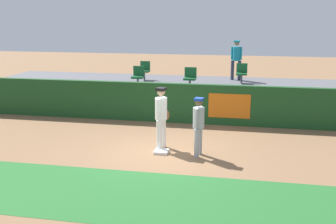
{
  "coord_description": "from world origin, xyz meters",
  "views": [
    {
      "loc": [
        2.37,
        -11.07,
        3.95
      ],
      "look_at": [
        -0.04,
        1.05,
        1.0
      ],
      "focal_mm": 43.77,
      "sensor_mm": 36.0,
      "label": 1
    }
  ],
  "objects_px": {
    "seat_front_center": "(190,77)",
    "seat_back_left": "(145,69)",
    "player_runner_visitor": "(199,123)",
    "seat_back_right": "(242,72)",
    "first_base": "(161,152)",
    "spectator_hooded": "(236,57)",
    "player_fielder_home": "(161,114)",
    "seat_front_left": "(138,75)"
  },
  "relations": [
    {
      "from": "seat_front_center",
      "to": "seat_back_left",
      "type": "distance_m",
      "value": 2.95
    },
    {
      "from": "player_runner_visitor",
      "to": "seat_back_right",
      "type": "bearing_deg",
      "value": -178.7
    },
    {
      "from": "first_base",
      "to": "seat_back_right",
      "type": "xyz_separation_m",
      "value": [
        2.1,
        6.79,
        1.48
      ]
    },
    {
      "from": "seat_back_right",
      "to": "spectator_hooded",
      "type": "height_order",
      "value": "spectator_hooded"
    },
    {
      "from": "player_fielder_home",
      "to": "seat_back_left",
      "type": "distance_m",
      "value": 6.76
    },
    {
      "from": "player_fielder_home",
      "to": "seat_back_right",
      "type": "distance_m",
      "value": 6.77
    },
    {
      "from": "seat_back_right",
      "to": "seat_front_center",
      "type": "bearing_deg",
      "value": -137.95
    },
    {
      "from": "player_fielder_home",
      "to": "seat_front_left",
      "type": "relative_size",
      "value": 2.22
    },
    {
      "from": "seat_back_right",
      "to": "spectator_hooded",
      "type": "bearing_deg",
      "value": 109.15
    },
    {
      "from": "player_runner_visitor",
      "to": "player_fielder_home",
      "type": "bearing_deg",
      "value": -100.67
    },
    {
      "from": "seat_back_right",
      "to": "spectator_hooded",
      "type": "distance_m",
      "value": 1.01
    },
    {
      "from": "first_base",
      "to": "seat_back_right",
      "type": "height_order",
      "value": "seat_back_right"
    },
    {
      "from": "seat_back_right",
      "to": "spectator_hooded",
      "type": "relative_size",
      "value": 0.47
    },
    {
      "from": "seat_front_center",
      "to": "seat_front_left",
      "type": "distance_m",
      "value": 2.15
    },
    {
      "from": "seat_front_center",
      "to": "seat_front_left",
      "type": "bearing_deg",
      "value": -179.99
    },
    {
      "from": "player_runner_visitor",
      "to": "seat_front_center",
      "type": "distance_m",
      "value": 5.15
    },
    {
      "from": "seat_back_left",
      "to": "first_base",
      "type": "bearing_deg",
      "value": -71.81
    },
    {
      "from": "first_base",
      "to": "player_runner_visitor",
      "type": "bearing_deg",
      "value": -1.8
    },
    {
      "from": "seat_front_center",
      "to": "spectator_hooded",
      "type": "xyz_separation_m",
      "value": [
        1.72,
        2.6,
        0.56
      ]
    },
    {
      "from": "seat_back_right",
      "to": "spectator_hooded",
      "type": "xyz_separation_m",
      "value": [
        -0.28,
        0.8,
        0.56
      ]
    },
    {
      "from": "seat_front_center",
      "to": "seat_back_left",
      "type": "bearing_deg",
      "value": 142.46
    },
    {
      "from": "seat_front_left",
      "to": "seat_front_center",
      "type": "bearing_deg",
      "value": 0.01
    },
    {
      "from": "seat_front_center",
      "to": "seat_back_right",
      "type": "xyz_separation_m",
      "value": [
        2.0,
        1.8,
        -0.0
      ]
    },
    {
      "from": "player_runner_visitor",
      "to": "seat_front_center",
      "type": "xyz_separation_m",
      "value": [
        -0.97,
        5.03,
        0.54
      ]
    },
    {
      "from": "player_runner_visitor",
      "to": "seat_front_center",
      "type": "bearing_deg",
      "value": -159.22
    },
    {
      "from": "player_fielder_home",
      "to": "seat_back_right",
      "type": "xyz_separation_m",
      "value": [
        2.19,
        6.39,
        0.44
      ]
    },
    {
      "from": "player_fielder_home",
      "to": "seat_back_left",
      "type": "xyz_separation_m",
      "value": [
        -2.15,
        6.39,
        0.44
      ]
    },
    {
      "from": "player_fielder_home",
      "to": "seat_back_left",
      "type": "height_order",
      "value": "seat_back_left"
    },
    {
      "from": "seat_front_center",
      "to": "seat_back_left",
      "type": "height_order",
      "value": "same"
    },
    {
      "from": "player_runner_visitor",
      "to": "seat_back_left",
      "type": "height_order",
      "value": "seat_back_left"
    },
    {
      "from": "first_base",
      "to": "spectator_hooded",
      "type": "xyz_separation_m",
      "value": [
        1.83,
        7.6,
        2.04
      ]
    },
    {
      "from": "seat_front_center",
      "to": "seat_back_right",
      "type": "height_order",
      "value": "same"
    },
    {
      "from": "player_fielder_home",
      "to": "first_base",
      "type": "bearing_deg",
      "value": 22.44
    },
    {
      "from": "player_runner_visitor",
      "to": "spectator_hooded",
      "type": "distance_m",
      "value": 7.74
    },
    {
      "from": "first_base",
      "to": "spectator_hooded",
      "type": "relative_size",
      "value": 0.23
    },
    {
      "from": "seat_front_center",
      "to": "first_base",
      "type": "bearing_deg",
      "value": -91.25
    },
    {
      "from": "player_fielder_home",
      "to": "seat_front_center",
      "type": "relative_size",
      "value": 2.22
    },
    {
      "from": "seat_front_left",
      "to": "spectator_hooded",
      "type": "bearing_deg",
      "value": 33.9
    },
    {
      "from": "player_fielder_home",
      "to": "player_runner_visitor",
      "type": "distance_m",
      "value": 1.25
    },
    {
      "from": "seat_front_center",
      "to": "seat_front_left",
      "type": "xyz_separation_m",
      "value": [
        -2.15,
        -0.0,
        -0.0
      ]
    },
    {
      "from": "player_fielder_home",
      "to": "seat_front_center",
      "type": "distance_m",
      "value": 4.62
    },
    {
      "from": "seat_front_left",
      "to": "seat_back_left",
      "type": "bearing_deg",
      "value": 95.99
    }
  ]
}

